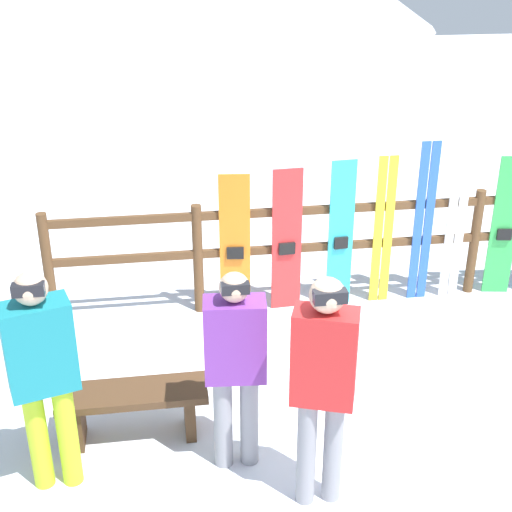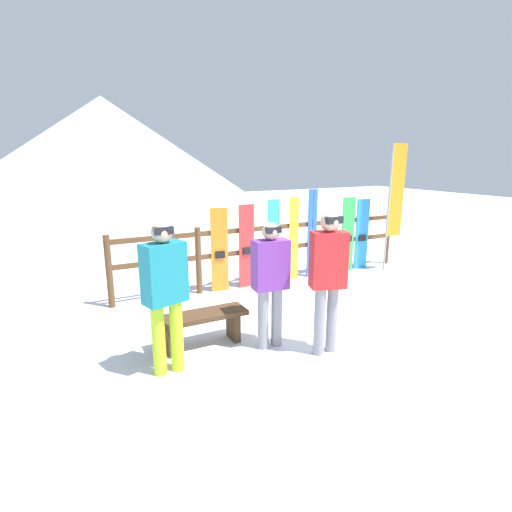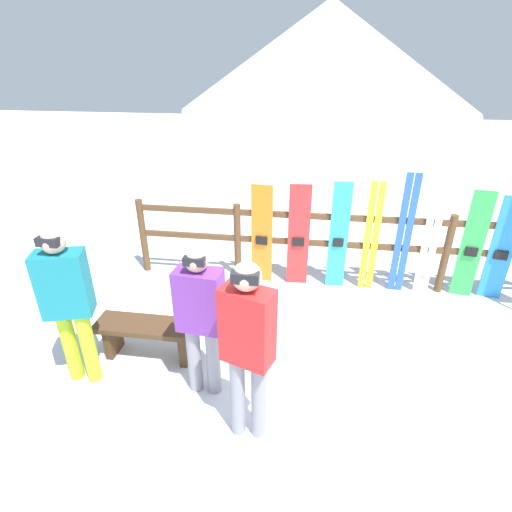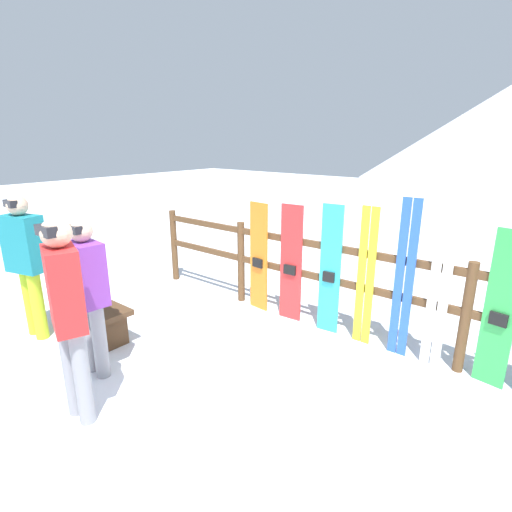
# 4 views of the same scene
# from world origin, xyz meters

# --- Properties ---
(ground_plane) EXTENTS (40.00, 40.00, 0.00)m
(ground_plane) POSITION_xyz_m (0.00, 0.00, 0.00)
(ground_plane) COLOR white
(mountain_backdrop) EXTENTS (18.00, 18.00, 6.00)m
(mountain_backdrop) POSITION_xyz_m (0.00, 24.01, 3.00)
(mountain_backdrop) COLOR silver
(mountain_backdrop) RESTS_ON ground
(fence) EXTENTS (5.85, 0.10, 1.14)m
(fence) POSITION_xyz_m (0.00, 2.01, 0.69)
(fence) COLOR brown
(fence) RESTS_ON ground
(bench) EXTENTS (1.12, 0.36, 0.43)m
(bench) POSITION_xyz_m (-2.07, 0.11, 0.31)
(bench) COLOR #4C331E
(bench) RESTS_ON ground
(person_teal) EXTENTS (0.49, 0.35, 1.66)m
(person_teal) POSITION_xyz_m (-2.61, -0.31, 0.96)
(person_teal) COLOR #B7D826
(person_teal) RESTS_ON ground
(person_purple) EXTENTS (0.44, 0.27, 1.55)m
(person_purple) POSITION_xyz_m (-1.34, -0.28, 0.89)
(person_purple) COLOR gray
(person_purple) RESTS_ON ground
(person_red) EXTENTS (0.45, 0.34, 1.70)m
(person_red) POSITION_xyz_m (-0.83, -0.72, 1.00)
(person_red) COLOR gray
(person_red) RESTS_ON ground
(snowboard_orange) EXTENTS (0.30, 0.08, 1.46)m
(snowboard_orange) POSITION_xyz_m (-1.08, 1.95, 0.72)
(snowboard_orange) COLOR orange
(snowboard_orange) RESTS_ON ground
(snowboard_red) EXTENTS (0.30, 0.07, 1.48)m
(snowboard_red) POSITION_xyz_m (-0.56, 1.95, 0.74)
(snowboard_red) COLOR red
(snowboard_red) RESTS_ON ground
(snowboard_cyan) EXTENTS (0.25, 0.07, 1.54)m
(snowboard_cyan) POSITION_xyz_m (-0.01, 1.95, 0.77)
(snowboard_cyan) COLOR #2DBFCC
(snowboard_cyan) RESTS_ON ground
(ski_pair_yellow) EXTENTS (0.20, 0.02, 1.57)m
(ski_pair_yellow) POSITION_xyz_m (0.42, 1.95, 0.78)
(ski_pair_yellow) COLOR yellow
(ski_pair_yellow) RESTS_ON ground
(ski_pair_blue) EXTENTS (0.20, 0.02, 1.69)m
(ski_pair_blue) POSITION_xyz_m (0.84, 1.95, 0.85)
(ski_pair_blue) COLOR blue
(ski_pair_blue) RESTS_ON ground
(ski_pair_white) EXTENTS (0.19, 0.02, 1.57)m
(ski_pair_white) POSITION_xyz_m (1.18, 1.95, 0.78)
(ski_pair_white) COLOR white
(ski_pair_white) RESTS_ON ground
(snowboard_green) EXTENTS (0.27, 0.09, 1.50)m
(snowboard_green) POSITION_xyz_m (1.71, 1.95, 0.75)
(snowboard_green) COLOR green
(snowboard_green) RESTS_ON ground
(snowboard_blue) EXTENTS (0.29, 0.09, 1.45)m
(snowboard_blue) POSITION_xyz_m (2.09, 1.95, 0.72)
(snowboard_blue) COLOR #288CE0
(snowboard_blue) RESTS_ON ground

